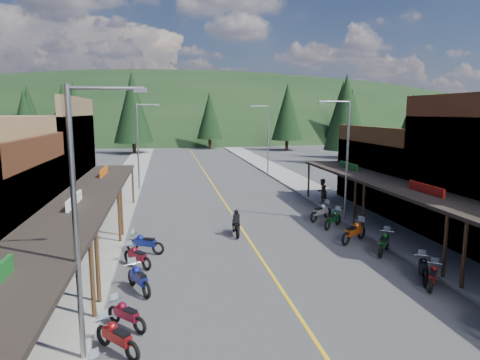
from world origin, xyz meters
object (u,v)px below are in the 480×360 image
shop_east_3 (411,175)px  pine_11 (346,112)px  pedestrian_east_b (322,191)px  pine_4 (287,112)px  pine_9 (351,117)px  pine_5 (342,108)px  streetlight_3 (267,136)px  streetlight_0 (80,214)px  streetlight_1 (139,143)px  pine_10 (74,115)px  bike_west_9 (145,242)px  bike_east_8 (384,242)px  pine_8 (25,122)px  pine_6 (412,115)px  pine_7 (28,112)px  bike_west_7 (139,278)px  pine_3 (210,116)px  bike_east_6 (433,275)px  pine_1 (63,112)px  bike_west_8 (137,255)px  bike_east_9 (354,231)px  bike_east_10 (333,218)px  streetlight_2 (345,155)px  bike_west_5 (117,336)px  bike_east_7 (423,268)px  pine_2 (133,107)px  bike_east_11 (321,211)px  rider_on_bike (236,225)px  shop_west_3 (22,170)px

shop_east_3 → pine_11: (6.25, 26.70, 4.65)m
shop_east_3 → pedestrian_east_b: size_ratio=5.66×
pine_4 → pine_9: size_ratio=1.16×
pine_5 → streetlight_3: bearing=-122.8°
streetlight_0 → pedestrian_east_b: 24.26m
streetlight_0 → streetlight_1: 28.00m
pine_10 → bike_west_9: 48.34m
pine_11 → bike_east_8: size_ratio=5.64×
pine_8 → pine_9: 46.27m
pine_6 → pine_9: pine_6 is taller
pine_7 → bike_west_7: (26.21, -77.20, -6.62)m
pine_3 → pine_4: 15.25m
pine_11 → bike_east_6: size_ratio=6.61×
pine_10 → bike_east_8: bearing=-63.3°
pine_1 → bike_west_8: bearing=-75.3°
pine_3 → bike_east_9: pine_3 is taller
shop_east_3 → bike_east_9: size_ratio=4.68×
pine_1 → bike_east_10: pine_1 is taller
streetlight_2 → bike_west_7: bearing=-144.2°
pine_8 → pine_7: bearing=105.5°
pine_5 → streetlight_0: bearing=-117.7°
streetlight_1 → bike_west_5: streetlight_1 is taller
pine_5 → pedestrian_east_b: bearing=-114.3°
pine_5 → bike_east_8: size_ratio=6.37×
pine_3 → bike_east_8: size_ratio=5.01×
pine_4 → bike_west_5: (-24.17, -65.70, -6.66)m
bike_east_9 → shop_east_3: bearing=98.8°
bike_east_7 → bike_east_10: bearing=119.3°
pine_3 → bike_east_7: size_ratio=5.44×
bike_west_9 → bike_east_10: bearing=-48.0°
pine_2 → bike_east_11: pine_2 is taller
pine_3 → pine_8: 36.77m
pine_1 → pine_11: size_ratio=1.01×
pine_11 → rider_on_bike: bearing=-122.9°
pine_3 → bike_east_10: size_ratio=5.06×
streetlight_1 → pine_10: size_ratio=0.69×
pine_5 → pine_9: pine_5 is taller
pine_4 → bike_west_5: pine_4 is taller
pine_5 → bike_west_5: (-40.17, -77.70, -7.41)m
bike_east_6 → pedestrian_east_b: (1.15, 16.09, 0.58)m
bike_east_6 → bike_east_8: 4.37m
bike_east_10 → pine_11: bearing=112.1°
bike_east_8 → pedestrian_east_b: (1.01, 11.72, 0.49)m
rider_on_bike → bike_east_11: bearing=22.7°
pine_3 → pine_10: pine_10 is taller
shop_west_3 → bike_west_5: 18.86m
streetlight_1 → bike_east_8: size_ratio=3.64×
bike_west_7 → bike_west_5: bearing=-120.2°
pine_11 → bike_east_10: pine_11 is taller
pine_6 → pine_10: (-64.00, -14.00, 0.30)m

